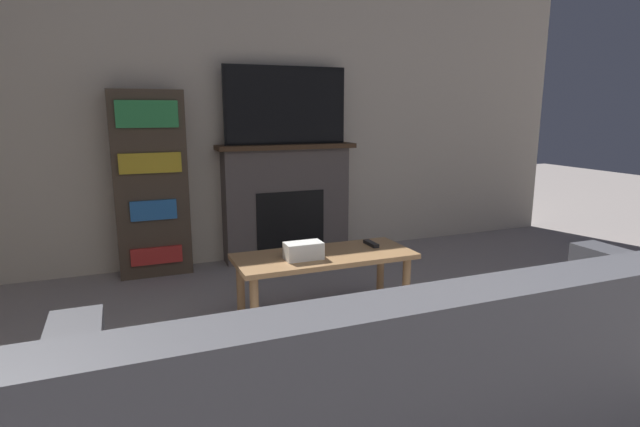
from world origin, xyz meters
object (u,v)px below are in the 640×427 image
Objects in this scene: coffee_table at (324,265)px; fireplace at (287,201)px; tv at (286,105)px; bookshelf at (151,184)px; couch at (449,422)px.

fireplace is at bearing 80.16° from coffee_table.
coffee_table is at bearing -99.96° from tv.
tv reaches higher than bookshelf.
fireplace is 0.51× the size of couch.
tv is at bearing -90.00° from fireplace.
tv is 1.82m from coffee_table.
fireplace is 1.57m from coffee_table.
bookshelf is at bearing -179.87° from tv.
tv is at bearing 80.04° from coffee_table.
tv reaches higher than coffee_table.
fireplace reaches higher than couch.
bookshelf reaches higher than coffee_table.
tv is 1.31m from bookshelf.
coffee_table is at bearing -99.84° from fireplace.
bookshelf is (-0.74, 2.98, 0.45)m from couch.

